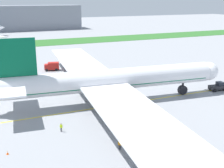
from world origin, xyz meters
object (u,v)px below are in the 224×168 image
traffic_cone_starboard_wing (7,153)px  service_truck_fuel_bowser (52,66)px  airliner_foreground (107,80)px  ground_crew_marshaller_front (61,127)px  pushback_tug (218,87)px  ground_crew_wingwalker_port (120,144)px

traffic_cone_starboard_wing → service_truck_fuel_bowser: (18.52, 51.82, 1.18)m
airliner_foreground → ground_crew_marshaller_front: bearing=-141.5°
pushback_tug → ground_crew_wingwalker_port: 41.08m
airliner_foreground → service_truck_fuel_bowser: bearing=97.5°
pushback_tug → service_truck_fuel_bowser: 52.68m
ground_crew_marshaller_front → traffic_cone_starboard_wing: size_ratio=2.76×
ground_crew_marshaller_front → traffic_cone_starboard_wing: 10.68m
traffic_cone_starboard_wing → ground_crew_marshaller_front: bearing=25.1°
traffic_cone_starboard_wing → pushback_tug: bearing=13.1°
ground_crew_wingwalker_port → service_truck_fuel_bowser: size_ratio=0.32×
traffic_cone_starboard_wing → service_truck_fuel_bowser: 55.04m
pushback_tug → ground_crew_marshaller_front: pushback_tug is taller
ground_crew_wingwalker_port → traffic_cone_starboard_wing: 17.58m
ground_crew_wingwalker_port → ground_crew_marshaller_front: (-6.96, 10.19, -0.02)m
airliner_foreground → pushback_tug: size_ratio=14.89×
traffic_cone_starboard_wing → service_truck_fuel_bowser: bearing=70.3°
service_truck_fuel_bowser → traffic_cone_starboard_wing: bearing=-109.7°
airliner_foreground → ground_crew_wingwalker_port: bearing=-107.7°
airliner_foreground → ground_crew_wingwalker_port: 22.52m
airliner_foreground → service_truck_fuel_bowser: size_ratio=18.22×
ground_crew_wingwalker_port → service_truck_fuel_bowser: 57.53m
traffic_cone_starboard_wing → service_truck_fuel_bowser: size_ratio=0.11×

